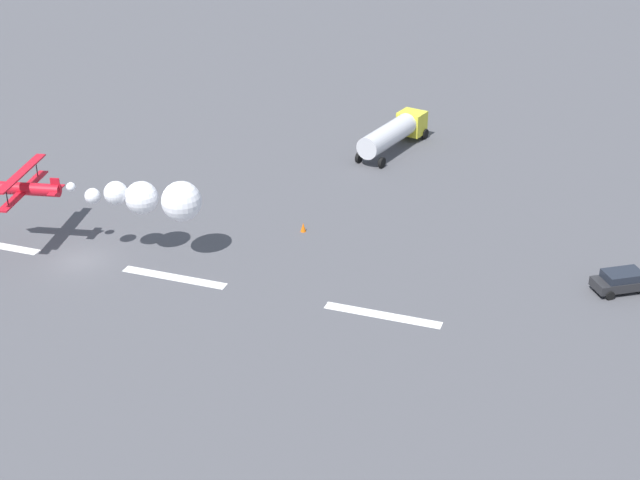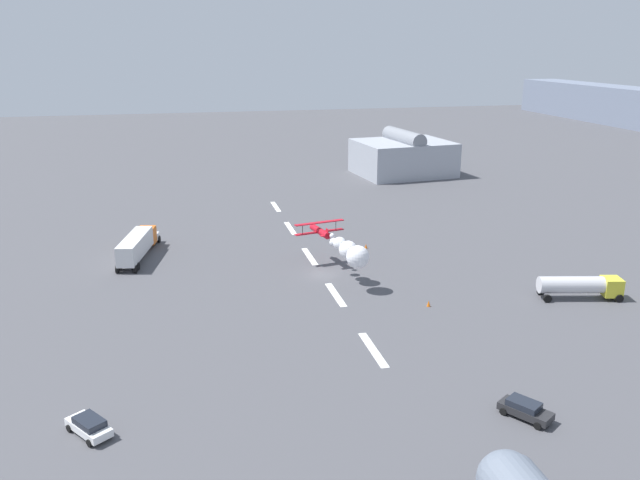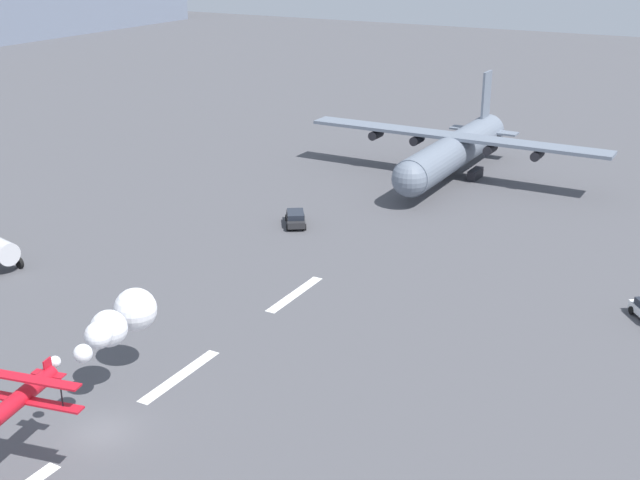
# 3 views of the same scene
# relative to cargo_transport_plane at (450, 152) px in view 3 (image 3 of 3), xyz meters

# --- Properties ---
(ground_plane) EXTENTS (440.00, 440.00, 0.00)m
(ground_plane) POSITION_rel_cargo_transport_plane_xyz_m (-61.20, -0.70, -3.48)
(ground_plane) COLOR #4C4C51
(ground_plane) RESTS_ON ground
(runway_stripe_3) EXTENTS (8.00, 0.90, 0.01)m
(runway_stripe_3) POSITION_rel_cargo_transport_plane_xyz_m (-53.46, -0.70, -3.47)
(runway_stripe_3) COLOR white
(runway_stripe_3) RESTS_ON ground
(runway_stripe_4) EXTENTS (8.00, 0.90, 0.01)m
(runway_stripe_4) POSITION_rel_cargo_transport_plane_xyz_m (-37.97, -0.70, -3.47)
(runway_stripe_4) COLOR white
(runway_stripe_4) RESTS_ON ground
(cargo_transport_plane) EXTENTS (28.78, 37.38, 11.41)m
(cargo_transport_plane) POSITION_rel_cargo_transport_plane_xyz_m (0.00, 0.00, 0.00)
(cargo_transport_plane) COLOR slate
(cargo_transport_plane) RESTS_ON ground
(stunt_biplane_red) EXTENTS (16.47, 7.45, 2.93)m
(stunt_biplane_red) POSITION_rel_cargo_transport_plane_xyz_m (-57.06, 1.76, 1.21)
(stunt_biplane_red) COLOR red
(airport_staff_sedan) EXTENTS (4.67, 3.91, 1.52)m
(airport_staff_sedan) POSITION_rel_cargo_transport_plane_xyz_m (-23.12, 7.99, -2.67)
(airport_staff_sedan) COLOR #262628
(airport_staff_sedan) RESTS_ON ground
(traffic_cone_far) EXTENTS (0.44, 0.44, 0.75)m
(traffic_cone_far) POSITION_rel_cargo_transport_plane_xyz_m (-47.30, 9.30, -3.10)
(traffic_cone_far) COLOR orange
(traffic_cone_far) RESTS_ON ground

